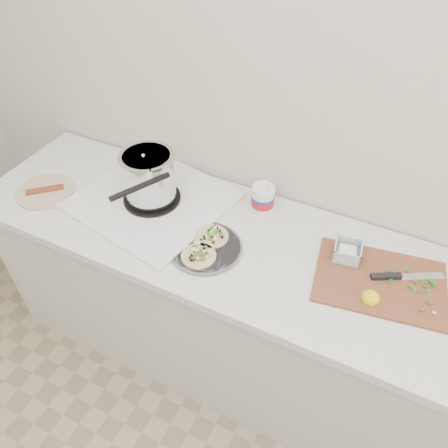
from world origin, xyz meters
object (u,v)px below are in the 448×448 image
at_px(taco_plate, 205,246).
at_px(tub, 263,197).
at_px(bacon_plate, 45,191).
at_px(cutboard, 379,277).
at_px(stove, 150,184).

height_order(taco_plate, tub, tub).
bearing_deg(bacon_plate, tub, 19.91).
bearing_deg(taco_plate, cutboard, 12.68).
xyz_separation_m(stove, bacon_plate, (-0.46, -0.16, -0.09)).
height_order(stove, taco_plate, stove).
bearing_deg(stove, tub, 31.12).
distance_m(stove, taco_plate, 0.38).
height_order(stove, tub, stove).
bearing_deg(taco_plate, stove, 156.54).
relative_size(taco_plate, bacon_plate, 1.14).
bearing_deg(tub, taco_plate, -108.61).
distance_m(taco_plate, tub, 0.34).
distance_m(stove, cutboard, 0.97).
distance_m(tub, bacon_plate, 0.96).
relative_size(stove, cutboard, 1.39).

